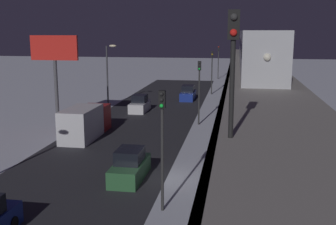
% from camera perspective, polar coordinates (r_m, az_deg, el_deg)
% --- Properties ---
extents(ground_plane, '(240.00, 240.00, 0.00)m').
position_cam_1_polar(ground_plane, '(26.70, -0.11, -9.20)').
color(ground_plane, silver).
extents(avenue_asphalt, '(11.00, 106.96, 0.01)m').
position_cam_1_polar(avenue_asphalt, '(28.11, -11.50, -8.35)').
color(avenue_asphalt, '#28282D').
rests_on(avenue_asphalt, ground_plane).
extents(elevated_railway, '(5.00, 106.96, 5.95)m').
position_cam_1_polar(elevated_railway, '(25.07, 13.10, 1.35)').
color(elevated_railway, gray).
rests_on(elevated_railway, ground_plane).
extents(subway_train, '(2.94, 36.87, 3.40)m').
position_cam_1_polar(subway_train, '(43.17, 11.92, 8.88)').
color(subway_train, '#B7BABF').
rests_on(subway_train, elevated_railway).
extents(rail_signal, '(0.36, 0.41, 4.00)m').
position_cam_1_polar(rail_signal, '(12.97, 8.98, 8.26)').
color(rail_signal, black).
rests_on(rail_signal, elevated_railway).
extents(sedan_blue_2, '(1.80, 4.68, 1.97)m').
position_cam_1_polar(sedan_blue_2, '(56.92, 2.79, 2.60)').
color(sedan_blue_2, navy).
rests_on(sedan_blue_2, ground_plane).
extents(sedan_green, '(1.80, 4.45, 1.97)m').
position_cam_1_polar(sedan_green, '(26.64, -5.29, -7.47)').
color(sedan_green, '#2D6038').
rests_on(sedan_green, ground_plane).
extents(sedan_white, '(1.80, 4.17, 1.97)m').
position_cam_1_polar(sedan_white, '(48.54, -3.93, 1.09)').
color(sedan_white, silver).
rests_on(sedan_white, ground_plane).
extents(box_truck, '(2.40, 7.40, 2.80)m').
position_cam_1_polar(box_truck, '(37.37, -11.34, -1.31)').
color(box_truck, '#A51E1E').
rests_on(box_truck, ground_plane).
extents(traffic_light_near, '(0.32, 0.44, 6.40)m').
position_cam_1_polar(traffic_light_near, '(20.98, -0.81, -2.90)').
color(traffic_light_near, '#2D2D2D').
rests_on(traffic_light_near, ground_plane).
extents(traffic_light_mid, '(0.32, 0.44, 6.40)m').
position_cam_1_polar(traffic_light_mid, '(41.09, 4.34, 4.04)').
color(traffic_light_mid, '#2D2D2D').
rests_on(traffic_light_mid, ground_plane).
extents(traffic_light_far, '(0.32, 0.44, 6.40)m').
position_cam_1_polar(traffic_light_far, '(61.52, 6.10, 6.39)').
color(traffic_light_far, '#2D2D2D').
rests_on(traffic_light_far, ground_plane).
extents(traffic_light_distant, '(0.32, 0.44, 6.40)m').
position_cam_1_polar(traffic_light_distant, '(82.03, 6.99, 7.56)').
color(traffic_light_distant, '#2D2D2D').
rests_on(traffic_light_distant, ground_plane).
extents(commercial_billboard, '(4.80, 0.36, 8.90)m').
position_cam_1_polar(commercial_billboard, '(42.12, -15.42, 7.44)').
color(commercial_billboard, '#4C4C51').
rests_on(commercial_billboard, ground_plane).
extents(street_lamp_far, '(1.35, 0.44, 7.65)m').
position_cam_1_polar(street_lamp_far, '(52.32, -8.19, 6.17)').
color(street_lamp_far, '#38383D').
rests_on(street_lamp_far, ground_plane).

